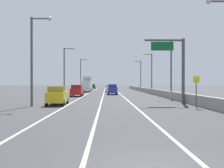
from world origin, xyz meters
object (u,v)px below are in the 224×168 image
car_green_1 (93,87)px  box_truck (87,85)px  car_red_2 (77,91)px  lamp_post_left_near (34,54)px  car_yellow_4 (57,96)px  car_white_0 (109,88)px  lamp_post_right_third (150,70)px  lamp_post_left_far (82,72)px  lamp_post_right_fourth (140,73)px  lamp_post_right_second (169,64)px  lamp_post_left_mid (66,68)px  overhead_sign_gantry (177,63)px  car_blue_3 (112,89)px  speed_advisory_sign (196,89)px

car_green_1 → box_truck: (-0.15, -26.79, 0.89)m
car_red_2 → lamp_post_left_near: bearing=-96.4°
car_yellow_4 → car_white_0: bearing=81.4°
car_red_2 → car_yellow_4: car_yellow_4 is taller
lamp_post_right_third → lamp_post_left_far: size_ratio=1.00×
car_yellow_4 → lamp_post_right_fourth: bearing=73.6°
lamp_post_right_second → lamp_post_right_fourth: same height
lamp_post_right_fourth → lamp_post_left_mid: bearing=-121.1°
car_white_0 → car_green_1: bearing=100.9°
box_truck → lamp_post_left_far: bearing=112.7°
lamp_post_right_fourth → car_red_2: bearing=-113.9°
car_white_0 → overhead_sign_gantry: bearing=-78.3°
lamp_post_right_third → lamp_post_left_far: bearing=140.9°
car_blue_3 → car_yellow_4: size_ratio=1.05×
lamp_post_left_far → car_yellow_4: lamp_post_left_far is taller
lamp_post_right_fourth → lamp_post_left_mid: size_ratio=1.00×
lamp_post_right_second → lamp_post_right_third: size_ratio=1.00×
lamp_post_left_near → car_yellow_4: 4.98m
car_white_0 → lamp_post_right_third: bearing=-34.5°
lamp_post_right_third → lamp_post_right_fourth: size_ratio=1.00×
car_yellow_4 → lamp_post_right_third: bearing=64.5°
speed_advisory_sign → car_green_1: speed_advisory_sign is taller
lamp_post_left_mid → lamp_post_left_near: bearing=-88.7°
lamp_post_right_fourth → car_blue_3: (-8.92, -27.26, -4.25)m
car_yellow_4 → car_red_2: bearing=89.7°
lamp_post_right_third → box_truck: lamp_post_right_third is taller
car_green_1 → speed_advisory_sign: bearing=-79.2°
lamp_post_right_fourth → car_white_0: lamp_post_right_fourth is taller
speed_advisory_sign → lamp_post_left_far: bearing=107.6°
lamp_post_left_far → car_green_1: (1.92, 22.57, -4.34)m
car_green_1 → lamp_post_right_second: bearing=-75.2°
overhead_sign_gantry → lamp_post_left_near: bearing=-167.0°
lamp_post_left_far → car_white_0: bearing=-44.1°
speed_advisory_sign → lamp_post_left_mid: 30.59m
lamp_post_left_near → car_blue_3: (8.43, 26.19, -4.25)m
speed_advisory_sign → lamp_post_left_near: lamp_post_left_near is taller
lamp_post_left_near → car_red_2: bearing=83.6°
lamp_post_right_third → car_green_1: 39.77m
lamp_post_left_mid → car_green_1: size_ratio=2.04×
lamp_post_right_second → car_green_1: bearing=104.8°
lamp_post_right_fourth → lamp_post_left_far: (-17.12, -5.89, 0.00)m
overhead_sign_gantry → car_green_1: size_ratio=1.68×
lamp_post_right_third → lamp_post_left_mid: same height
lamp_post_left_near → car_white_0: bearing=78.9°
lamp_post_right_fourth → box_truck: bearing=-146.6°
lamp_post_left_far → car_white_0: (7.67, -7.43, -4.33)m
car_red_2 → box_truck: bearing=90.3°
lamp_post_right_fourth → speed_advisory_sign: bearing=-91.5°
overhead_sign_gantry → car_red_2: overhead_sign_gantry is taller
lamp_post_right_third → lamp_post_right_fourth: bearing=90.0°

